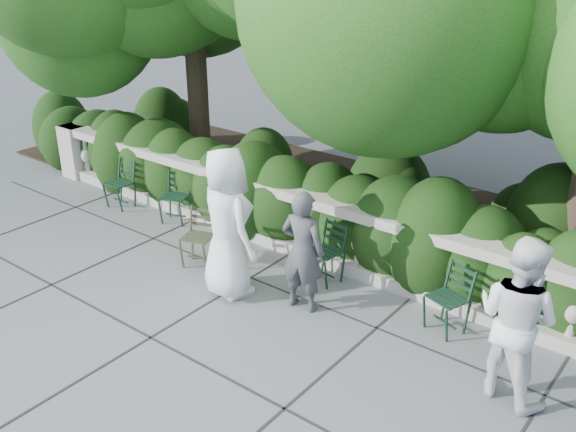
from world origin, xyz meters
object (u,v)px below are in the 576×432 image
Objects in this scene: chair_d at (435,334)px; person_businessman at (227,223)px; chair_weathered at (195,270)px; person_casual_man at (517,319)px; chair_a at (172,225)px; chair_e at (317,284)px; person_woman_grey at (303,251)px; chair_b at (115,210)px.

person_businessman reaches higher than chair_d.
chair_d is 3.44m from chair_weathered.
chair_a is at bearing 7.44° from person_casual_man.
person_casual_man is (1.03, -0.51, 0.89)m from chair_d.
chair_d and chair_e have the same top height.
chair_a is 1.00× the size of chair_d.
chair_a is 0.47× the size of person_casual_man.
chair_a and chair_weathered have the same top height.
chair_e is at bearing 5.37° from chair_weathered.
chair_e is at bearing 2.37° from person_casual_man.
person_businessman reaches higher than chair_a.
chair_weathered is 4.51m from person_casual_man.
person_woman_grey is at bearing -32.47° from chair_a.
chair_weathered is at bearing -51.75° from chair_a.
person_businessman reaches higher than person_woman_grey.
person_casual_man reaches higher than chair_b.
chair_a is at bearing 129.63° from chair_weathered.
chair_b and chair_weathered have the same top height.
chair_a is at bearing -173.86° from chair_e.
person_businessman is (-2.60, -0.75, 0.99)m from chair_d.
person_casual_man is (2.65, -0.04, 0.10)m from person_woman_grey.
person_woman_grey is (4.37, -0.51, 0.79)m from chair_b.
person_businessman is at bearing -28.10° from chair_weathered.
chair_e is at bearing -81.72° from person_woman_grey.
chair_b is at bearing -171.00° from chair_e.
person_businessman is at bearing 18.32° from person_casual_man.
chair_d is at bearing -1.76° from chair_b.
chair_a is 1.00× the size of chair_weathered.
chair_b is 0.47× the size of person_casual_man.
person_casual_man is at bearing 170.70° from person_woman_grey.
chair_e is 0.42× the size of person_businessman.
person_businessman is (3.39, -0.80, 0.99)m from chair_b.
person_woman_grey is at bearing -145.03° from chair_d.
person_woman_grey is (3.13, -0.68, 0.79)m from chair_a.
chair_d is at bearing -8.41° from chair_weathered.
chair_d is 1.46m from person_casual_man.
chair_d is 1.00× the size of chair_e.
chair_weathered is at bearing 9.70° from person_businessman.
person_businessman is at bearing -125.55° from chair_e.
chair_a is 2.96m from chair_e.
chair_e is 0.99m from person_woman_grey.
chair_d is at bearing -22.74° from chair_a.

